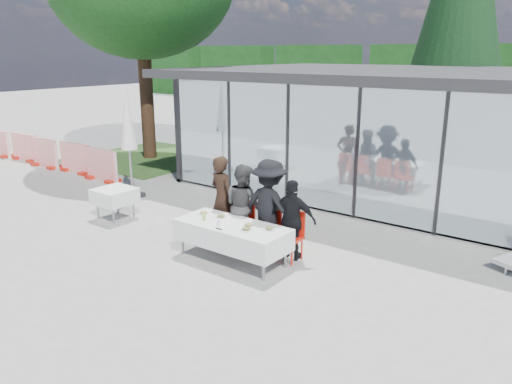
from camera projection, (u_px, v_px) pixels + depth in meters
ground at (211, 263)px, 9.60m from camera, size 90.00×90.00×0.00m
pavilion at (454, 116)px, 14.15m from camera, size 14.80×8.80×3.44m
treeline at (481, 80)px, 31.71m from camera, size 62.50×2.00×4.40m
dining_table at (232, 234)px, 9.58m from camera, size 2.26×0.96×0.75m
diner_a at (222, 198)px, 10.57m from camera, size 0.79×0.79×1.84m
diner_chair_a at (222, 216)px, 10.67m from camera, size 0.44×0.44×0.97m
diner_b at (243, 205)px, 10.26m from camera, size 1.02×1.02×1.74m
diner_chair_b at (243, 221)px, 10.34m from camera, size 0.44×0.44×0.97m
diner_c at (269, 207)px, 9.85m from camera, size 1.26×1.26×1.92m
diner_chair_c at (269, 227)px, 9.96m from camera, size 0.44×0.44×0.97m
diner_d at (292, 220)px, 9.58m from camera, size 1.17×1.17×1.59m
diner_chair_d at (292, 233)px, 9.65m from camera, size 0.44×0.44×0.97m
plate_a at (204, 213)px, 10.08m from camera, size 0.24×0.24×0.07m
plate_b at (221, 216)px, 9.87m from camera, size 0.24×0.24×0.07m
plate_c at (249, 225)px, 9.38m from camera, size 0.24×0.24×0.07m
plate_d at (269, 229)px, 9.18m from camera, size 0.24×0.24×0.07m
plate_extra at (246, 229)px, 9.16m from camera, size 0.24×0.24×0.07m
juice_bottle at (204, 217)px, 9.70m from camera, size 0.06×0.06×0.15m
drinking_glasses at (219, 223)px, 9.41m from camera, size 0.07×0.07×0.10m
folded_eyeglasses at (219, 229)px, 9.24m from camera, size 0.14×0.03×0.01m
spare_table_left at (115, 196)px, 12.05m from camera, size 0.86×0.86×0.74m
market_umbrella at (128, 126)px, 13.39m from camera, size 0.50×0.50×3.00m
construction_barriers at (35, 152)px, 18.00m from camera, size 9.40×0.60×1.00m
grass_patch at (150, 157)px, 19.12m from camera, size 5.00×5.00×0.02m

